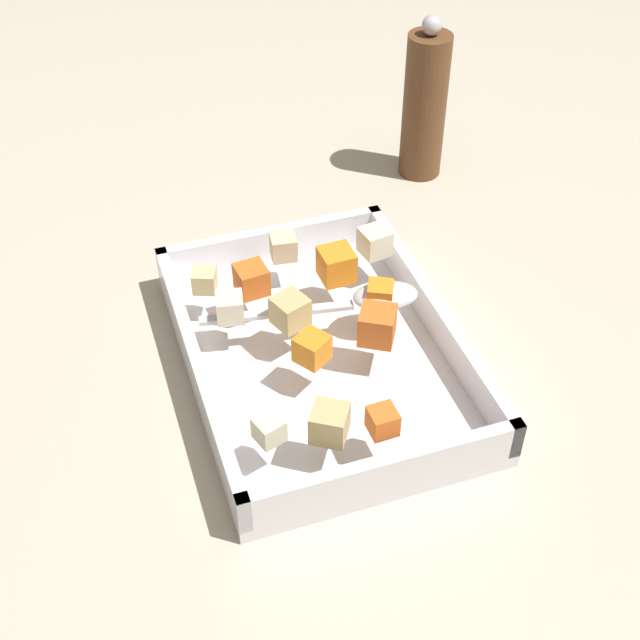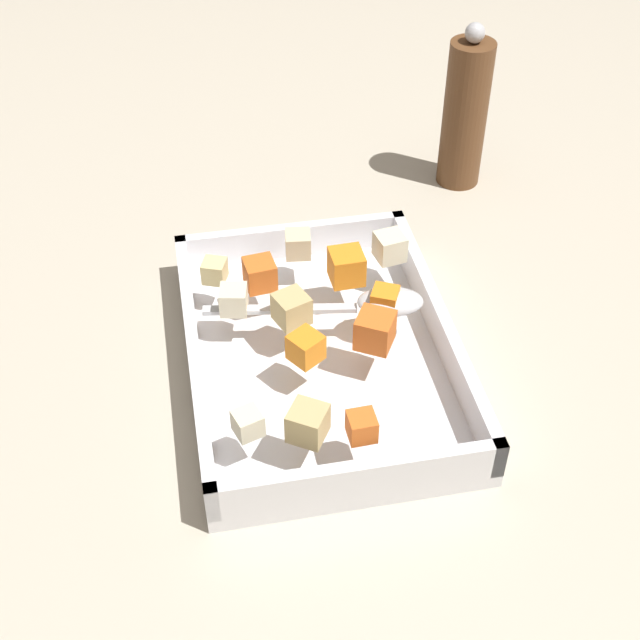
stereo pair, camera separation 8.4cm
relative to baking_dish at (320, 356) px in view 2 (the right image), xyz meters
name	(u,v)px [view 2 (the right image)]	position (x,y,z in m)	size (l,w,h in m)	color
ground_plane	(309,374)	(0.01, -0.01, -0.02)	(4.00, 4.00, 0.00)	#BCB29E
baking_dish	(320,356)	(0.00, 0.00, 0.00)	(0.36, 0.26, 0.05)	silver
carrot_chunk_heap_side	(306,347)	(0.04, -0.02, 0.05)	(0.03, 0.03, 0.03)	orange
carrot_chunk_far_left	(346,266)	(-0.07, 0.04, 0.06)	(0.03, 0.03, 0.03)	orange
carrot_chunk_near_spoon	(362,426)	(0.14, 0.01, 0.05)	(0.02, 0.02, 0.02)	orange
carrot_chunk_corner_se	(260,274)	(-0.08, -0.05, 0.05)	(0.03, 0.03, 0.03)	orange
carrot_chunk_corner_sw	(385,300)	(-0.01, 0.07, 0.05)	(0.03, 0.03, 0.03)	orange
carrot_chunk_under_handle	(375,330)	(0.03, 0.05, 0.06)	(0.03, 0.03, 0.03)	orange
potato_chunk_back_center	(298,244)	(-0.12, 0.00, 0.05)	(0.03, 0.03, 0.03)	beige
potato_chunk_near_right	(390,247)	(-0.10, 0.09, 0.05)	(0.03, 0.03, 0.03)	beige
potato_chunk_rim_edge	(248,423)	(0.12, -0.09, 0.05)	(0.02, 0.02, 0.02)	beige
potato_chunk_center	(215,271)	(-0.09, -0.09, 0.05)	(0.02, 0.02, 0.02)	#E0CC89
potato_chunk_corner_nw	(292,309)	(-0.02, -0.03, 0.05)	(0.03, 0.03, 0.03)	tan
potato_chunk_mid_left	(308,423)	(0.13, -0.04, 0.05)	(0.03, 0.03, 0.03)	tan
potato_chunk_corner_ne	(234,300)	(-0.04, -0.08, 0.05)	(0.03, 0.03, 0.03)	beige
serving_spoon	(376,303)	(-0.02, 0.06, 0.05)	(0.06, 0.22, 0.02)	silver
pepper_mill	(465,113)	(-0.31, 0.24, 0.08)	(0.06, 0.06, 0.21)	brown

